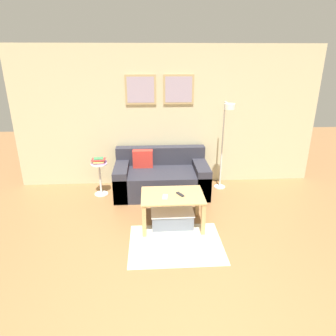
{
  "coord_description": "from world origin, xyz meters",
  "views": [
    {
      "loc": [
        -0.34,
        -1.92,
        2.36
      ],
      "look_at": [
        -0.09,
        2.05,
        0.85
      ],
      "focal_mm": 32.0,
      "sensor_mm": 36.0,
      "label": 1
    }
  ],
  "objects_px": {
    "floor_lamp": "(226,132)",
    "remote_control": "(180,194)",
    "storage_bin": "(172,217)",
    "side_table": "(100,176)",
    "cell_phone": "(165,197)",
    "book_stack": "(99,161)",
    "coffee_table": "(172,201)",
    "couch": "(161,178)"
  },
  "relations": [
    {
      "from": "floor_lamp",
      "to": "remote_control",
      "type": "height_order",
      "value": "floor_lamp"
    },
    {
      "from": "storage_bin",
      "to": "side_table",
      "type": "xyz_separation_m",
      "value": [
        -1.2,
        1.1,
        0.23
      ]
    },
    {
      "from": "floor_lamp",
      "to": "side_table",
      "type": "height_order",
      "value": "floor_lamp"
    },
    {
      "from": "storage_bin",
      "to": "cell_phone",
      "type": "bearing_deg",
      "value": -140.93
    },
    {
      "from": "floor_lamp",
      "to": "book_stack",
      "type": "xyz_separation_m",
      "value": [
        -2.2,
        0.03,
        -0.5
      ]
    },
    {
      "from": "storage_bin",
      "to": "book_stack",
      "type": "relative_size",
      "value": 2.47
    },
    {
      "from": "storage_bin",
      "to": "book_stack",
      "type": "xyz_separation_m",
      "value": [
        -1.2,
        1.11,
        0.51
      ]
    },
    {
      "from": "floor_lamp",
      "to": "side_table",
      "type": "xyz_separation_m",
      "value": [
        -2.2,
        0.01,
        -0.78
      ]
    },
    {
      "from": "coffee_table",
      "to": "storage_bin",
      "type": "xyz_separation_m",
      "value": [
        -0.0,
        0.02,
        -0.28
      ]
    },
    {
      "from": "coffee_table",
      "to": "book_stack",
      "type": "distance_m",
      "value": 1.67
    },
    {
      "from": "side_table",
      "to": "cell_phone",
      "type": "relative_size",
      "value": 4.21
    },
    {
      "from": "couch",
      "to": "book_stack",
      "type": "relative_size",
      "value": 6.62
    },
    {
      "from": "storage_bin",
      "to": "book_stack",
      "type": "distance_m",
      "value": 1.71
    },
    {
      "from": "side_table",
      "to": "coffee_table",
      "type": "bearing_deg",
      "value": -42.96
    },
    {
      "from": "floor_lamp",
      "to": "book_stack",
      "type": "relative_size",
      "value": 6.52
    },
    {
      "from": "floor_lamp",
      "to": "cell_phone",
      "type": "xyz_separation_m",
      "value": [
        -1.11,
        -1.17,
        -0.63
      ]
    },
    {
      "from": "side_table",
      "to": "book_stack",
      "type": "distance_m",
      "value": 0.29
    },
    {
      "from": "side_table",
      "to": "couch",
      "type": "bearing_deg",
      "value": 2.52
    },
    {
      "from": "coffee_table",
      "to": "cell_phone",
      "type": "xyz_separation_m",
      "value": [
        -0.11,
        -0.07,
        0.1
      ]
    },
    {
      "from": "book_stack",
      "to": "storage_bin",
      "type": "bearing_deg",
      "value": -42.88
    },
    {
      "from": "coffee_table",
      "to": "storage_bin",
      "type": "distance_m",
      "value": 0.28
    },
    {
      "from": "floor_lamp",
      "to": "cell_phone",
      "type": "relative_size",
      "value": 11.59
    },
    {
      "from": "coffee_table",
      "to": "side_table",
      "type": "relative_size",
      "value": 1.51
    },
    {
      "from": "floor_lamp",
      "to": "cell_phone",
      "type": "distance_m",
      "value": 1.73
    },
    {
      "from": "side_table",
      "to": "cell_phone",
      "type": "distance_m",
      "value": 1.62
    },
    {
      "from": "storage_bin",
      "to": "cell_phone",
      "type": "height_order",
      "value": "cell_phone"
    },
    {
      "from": "side_table",
      "to": "remote_control",
      "type": "distance_m",
      "value": 1.74
    },
    {
      "from": "book_stack",
      "to": "remote_control",
      "type": "bearing_deg",
      "value": -41.22
    },
    {
      "from": "remote_control",
      "to": "side_table",
      "type": "bearing_deg",
      "value": 109.17
    },
    {
      "from": "cell_phone",
      "to": "book_stack",
      "type": "bearing_deg",
      "value": 139.3
    },
    {
      "from": "coffee_table",
      "to": "remote_control",
      "type": "distance_m",
      "value": 0.15
    },
    {
      "from": "coffee_table",
      "to": "storage_bin",
      "type": "relative_size",
      "value": 1.45
    },
    {
      "from": "coffee_table",
      "to": "floor_lamp",
      "type": "distance_m",
      "value": 1.66
    },
    {
      "from": "side_table",
      "to": "remote_control",
      "type": "height_order",
      "value": "side_table"
    },
    {
      "from": "side_table",
      "to": "cell_phone",
      "type": "xyz_separation_m",
      "value": [
        1.09,
        -1.18,
        0.15
      ]
    },
    {
      "from": "storage_bin",
      "to": "book_stack",
      "type": "height_order",
      "value": "book_stack"
    },
    {
      "from": "storage_bin",
      "to": "book_stack",
      "type": "bearing_deg",
      "value": 137.12
    },
    {
      "from": "book_stack",
      "to": "remote_control",
      "type": "xyz_separation_m",
      "value": [
        1.31,
        -1.15,
        -0.13
      ]
    },
    {
      "from": "storage_bin",
      "to": "remote_control",
      "type": "bearing_deg",
      "value": -17.38
    },
    {
      "from": "couch",
      "to": "side_table",
      "type": "xyz_separation_m",
      "value": [
        -1.08,
        -0.05,
        0.07
      ]
    },
    {
      "from": "coffee_table",
      "to": "remote_control",
      "type": "height_order",
      "value": "remote_control"
    },
    {
      "from": "coffee_table",
      "to": "side_table",
      "type": "height_order",
      "value": "side_table"
    }
  ]
}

